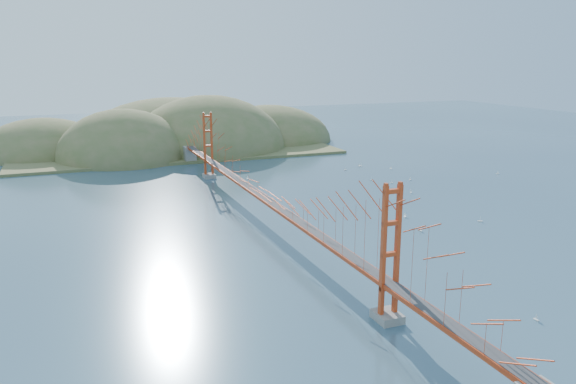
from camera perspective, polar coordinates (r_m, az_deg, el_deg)
name	(u,v)px	position (r m, az deg, el deg)	size (l,w,h in m)	color
ground	(265,223)	(73.59, -2.31, -3.15)	(320.00, 320.00, 0.00)	#304C60
bridge	(264,170)	(72.05, -2.41, 2.23)	(2.20, 94.40, 12.00)	gray
far_headlands	(179,146)	(139.01, -10.99, 4.62)	(84.00, 58.00, 25.00)	olive
sailboat_6	(480,220)	(78.26, 18.93, -2.75)	(0.69, 0.69, 0.72)	white
sailboat_1	(392,182)	(98.06, 10.48, 0.99)	(0.54, 0.54, 0.57)	white
sailboat_14	(405,216)	(77.77, 11.81, -2.39)	(0.66, 0.66, 0.75)	white
sailboat_3	(248,178)	(99.84, -4.13, 1.41)	(0.60, 0.60, 0.63)	white
sailboat_12	(345,170)	(107.70, 5.83, 2.28)	(0.58, 0.49, 0.67)	white
sailboat_4	(411,192)	(91.43, 12.38, -0.01)	(0.66, 0.66, 0.69)	white
sailboat_16	(371,180)	(99.52, 8.44, 1.26)	(0.59, 0.59, 0.62)	white
sailboat_17	(498,173)	(110.89, 20.53, 1.80)	(0.55, 0.55, 0.61)	white
sailboat_7	(410,179)	(100.91, 12.29, 1.26)	(0.57, 0.51, 0.65)	white
sailboat_2	(399,207)	(82.27, 11.18, -1.48)	(0.63, 0.60, 0.71)	white
sailboat_0	(420,230)	(72.03, 13.29, -3.77)	(0.47, 0.58, 0.68)	white
sailboat_8	(359,166)	(111.78, 7.23, 2.67)	(0.70, 0.70, 0.74)	white
sailboat_15	(361,165)	(112.19, 7.41, 2.69)	(0.58, 0.58, 0.62)	white
sailboat_9	(391,168)	(110.23, 10.41, 2.39)	(0.56, 0.64, 0.72)	white
sailboat_extra_0	(536,319)	(51.76, 23.90, -11.70)	(0.39, 0.49, 0.57)	white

